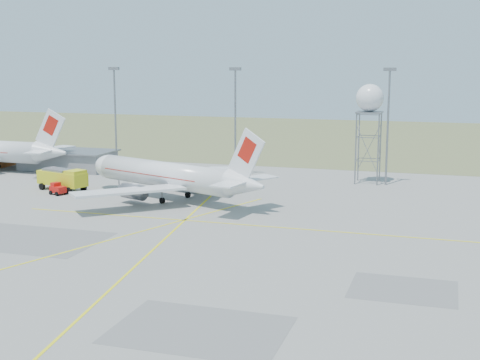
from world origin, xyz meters
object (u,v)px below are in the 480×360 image
(airliner_main, at_px, (168,176))
(fire_truck, at_px, (63,180))
(baggage_tug, at_px, (58,190))
(radar_tower, at_px, (369,128))

(airliner_main, height_order, fire_truck, airliner_main)
(fire_truck, bearing_deg, airliner_main, 12.62)
(fire_truck, distance_m, baggage_tug, 3.64)
(airliner_main, xyz_separation_m, baggage_tug, (-18.94, -1.84, -3.02))
(airliner_main, distance_m, fire_truck, 20.10)
(fire_truck, relative_size, baggage_tug, 3.36)
(fire_truck, xyz_separation_m, baggage_tug, (1.00, -3.34, -1.06))
(baggage_tug, bearing_deg, airliner_main, 26.75)
(airliner_main, distance_m, baggage_tug, 19.27)
(radar_tower, height_order, baggage_tug, radar_tower)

